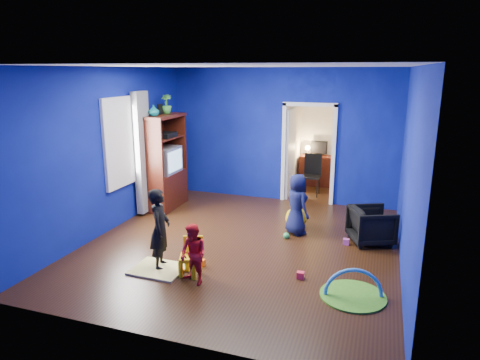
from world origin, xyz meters
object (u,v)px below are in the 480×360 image
(hopper_ball, at_px, (296,218))
(play_mat, at_px, (353,296))
(child_navy, at_px, (297,204))
(kid_chair, at_px, (190,259))
(tv_armoire, at_px, (164,162))
(child_black, at_px, (160,229))
(armchair, at_px, (371,225))
(vase, at_px, (154,111))
(toddler_red, at_px, (193,255))
(folding_chair, at_px, (311,176))
(crt_tv, at_px, (165,160))
(study_desk, at_px, (317,170))

(hopper_ball, distance_m, play_mat, 2.50)
(child_navy, xyz_separation_m, kid_chair, (-1.11, -2.07, -0.30))
(child_navy, distance_m, tv_armoire, 3.07)
(child_black, distance_m, play_mat, 2.82)
(armchair, height_order, vase, vase)
(child_navy, distance_m, toddler_red, 2.47)
(kid_chair, relative_size, folding_chair, 0.54)
(crt_tv, height_order, study_desk, crt_tv)
(kid_chair, relative_size, study_desk, 0.57)
(folding_chair, bearing_deg, study_desk, 90.00)
(armchair, bearing_deg, vase, 61.79)
(armchair, bearing_deg, crt_tv, 57.71)
(child_navy, relative_size, play_mat, 1.29)
(tv_armoire, bearing_deg, study_desk, 45.20)
(child_navy, distance_m, kid_chair, 2.37)
(toddler_red, distance_m, kid_chair, 0.30)
(child_navy, relative_size, tv_armoire, 0.56)
(armchair, xyz_separation_m, tv_armoire, (-4.25, 0.65, 0.67))
(child_navy, height_order, folding_chair, child_navy)
(child_navy, bearing_deg, hopper_ball, -33.85)
(hopper_ball, bearing_deg, study_desk, 91.95)
(child_navy, xyz_separation_m, folding_chair, (-0.16, 2.51, -0.09))
(child_navy, height_order, kid_chair, child_navy)
(child_black, height_order, tv_armoire, tv_armoire)
(folding_chair, bearing_deg, hopper_ball, -87.22)
(vase, distance_m, study_desk, 4.53)
(tv_armoire, bearing_deg, armchair, -8.72)
(vase, bearing_deg, play_mat, -29.17)
(study_desk, bearing_deg, hopper_ball, -88.05)
(toddler_red, distance_m, tv_armoire, 3.58)
(vase, height_order, folding_chair, vase)
(vase, distance_m, folding_chair, 3.89)
(toddler_red, xyz_separation_m, kid_chair, (-0.15, 0.20, -0.17))
(vase, height_order, play_mat, vase)
(toddler_red, bearing_deg, play_mat, 34.02)
(toddler_red, bearing_deg, armchair, 70.54)
(hopper_ball, bearing_deg, child_navy, -78.69)
(kid_chair, bearing_deg, crt_tv, 104.35)
(tv_armoire, distance_m, study_desk, 4.03)
(vase, bearing_deg, kid_chair, -52.46)
(child_navy, relative_size, crt_tv, 1.56)
(study_desk, bearing_deg, child_navy, -87.36)
(toddler_red, xyz_separation_m, vase, (-2.01, 2.62, 1.65))
(crt_tv, distance_m, hopper_ball, 3.02)
(child_navy, height_order, play_mat, child_navy)
(hopper_ball, xyz_separation_m, folding_chair, (-0.11, 2.26, 0.26))
(toddler_red, distance_m, play_mat, 2.16)
(folding_chair, bearing_deg, toddler_red, -99.47)
(play_mat, xyz_separation_m, study_desk, (-1.30, 5.42, 0.36))
(child_black, bearing_deg, play_mat, -106.01)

